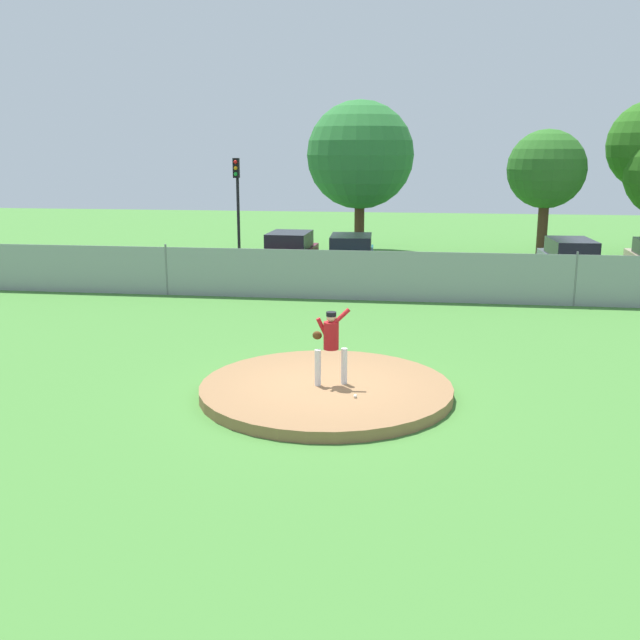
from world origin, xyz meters
name	(u,v)px	position (x,y,z in m)	size (l,w,h in m)	color
ground_plane	(352,328)	(0.00, 6.00, 0.00)	(80.00, 80.00, 0.00)	#427A33
asphalt_strip	(372,278)	(0.00, 14.50, 0.00)	(44.00, 7.00, 0.01)	#2B2B2D
pitchers_mound	(326,389)	(0.00, 0.00, 0.12)	(5.35, 5.35, 0.23)	olive
pitcher_youth	(331,340)	(0.09, 0.00, 1.20)	(0.81, 0.32, 1.66)	silver
baseball	(355,396)	(0.69, -0.77, 0.27)	(0.07, 0.07, 0.07)	white
chainlink_fence	(363,276)	(0.00, 10.00, 0.86)	(35.14, 0.07, 1.82)	gray
parked_car_burgundy	(290,254)	(-3.47, 14.98, 0.82)	(1.92, 4.12, 1.75)	maroon
parked_car_teal	(351,257)	(-0.89, 14.84, 0.80)	(2.01, 4.22, 1.68)	#146066
parked_car_slate	(570,261)	(7.76, 14.78, 0.80)	(1.92, 4.61, 1.67)	slate
traffic_cone_orange	(477,281)	(4.06, 12.82, 0.26)	(0.40, 0.40, 0.55)	orange
traffic_light_near	(237,190)	(-6.65, 19.01, 3.21)	(0.28, 0.46, 4.69)	black
tree_bushy_near	(360,155)	(-1.15, 21.95, 4.80)	(5.27, 5.27, 7.45)	#4C331E
tree_broad_right	(546,170)	(7.73, 21.66, 4.14)	(3.70, 3.70, 6.02)	#4C331E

